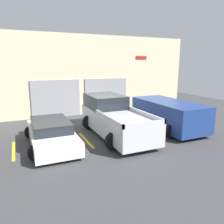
# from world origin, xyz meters

# --- Properties ---
(ground_plane) EXTENTS (28.00, 28.00, 0.00)m
(ground_plane) POSITION_xyz_m (0.00, 0.00, 0.00)
(ground_plane) COLOR #3D3D3F
(shophouse_building) EXTENTS (15.95, 0.68, 5.37)m
(shophouse_building) POSITION_xyz_m (-0.00, 3.29, 2.65)
(shophouse_building) COLOR beige
(shophouse_building) RESTS_ON ground
(pickup_truck) EXTENTS (2.43, 5.24, 1.85)m
(pickup_truck) POSITION_xyz_m (0.00, -1.84, 0.86)
(pickup_truck) COLOR silver
(pickup_truck) RESTS_ON ground
(sedan_white) EXTENTS (2.10, 4.26, 1.10)m
(sedan_white) POSITION_xyz_m (-3.08, -2.11, 0.53)
(sedan_white) COLOR white
(sedan_white) RESTS_ON ground
(sedan_side) EXTENTS (2.41, 4.47, 1.51)m
(sedan_side) POSITION_xyz_m (3.08, -2.13, 0.82)
(sedan_side) COLOR navy
(sedan_side) RESTS_ON ground
(parking_stripe_far_left) EXTENTS (0.12, 2.20, 0.01)m
(parking_stripe_far_left) POSITION_xyz_m (-4.62, -2.14, 0.00)
(parking_stripe_far_left) COLOR gold
(parking_stripe_far_left) RESTS_ON ground
(parking_stripe_left) EXTENTS (0.12, 2.20, 0.01)m
(parking_stripe_left) POSITION_xyz_m (-1.54, -2.14, 0.00)
(parking_stripe_left) COLOR gold
(parking_stripe_left) RESTS_ON ground
(parking_stripe_centre) EXTENTS (0.12, 2.20, 0.01)m
(parking_stripe_centre) POSITION_xyz_m (1.54, -2.14, 0.00)
(parking_stripe_centre) COLOR gold
(parking_stripe_centre) RESTS_ON ground
(parking_stripe_right) EXTENTS (0.12, 2.20, 0.01)m
(parking_stripe_right) POSITION_xyz_m (4.62, -2.14, 0.00)
(parking_stripe_right) COLOR gold
(parking_stripe_right) RESTS_ON ground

